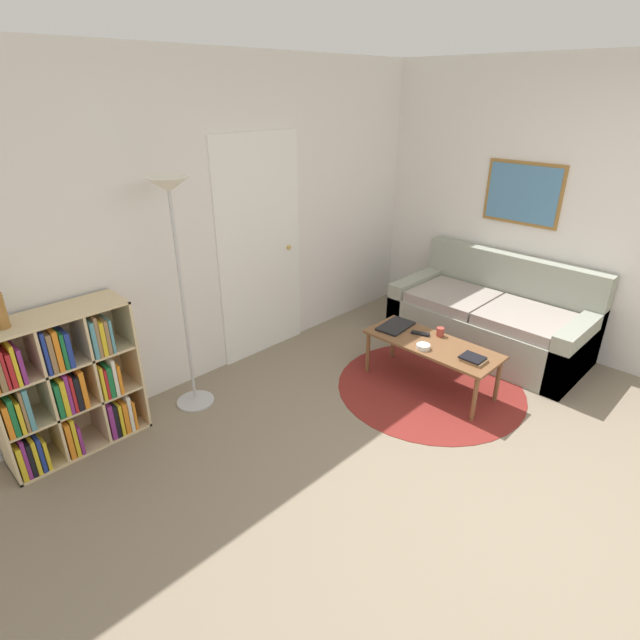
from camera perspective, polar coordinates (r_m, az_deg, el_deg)
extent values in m
plane|color=gray|center=(3.43, 21.34, -19.75)|extent=(14.00, 14.00, 0.00)
cube|color=silver|center=(4.34, -10.24, 11.01)|extent=(7.52, 0.05, 2.60)
cube|color=white|center=(4.55, -6.82, 7.96)|extent=(0.91, 0.02, 2.00)
sphere|color=tan|center=(4.74, -3.59, 8.29)|extent=(0.04, 0.04, 0.04)
cube|color=silver|center=(5.24, 20.89, 12.20)|extent=(0.05, 5.70, 2.60)
cube|color=olive|center=(5.14, 22.18, 13.24)|extent=(0.02, 0.73, 0.57)
cube|color=teal|center=(5.13, 22.12, 13.23)|extent=(0.01, 0.67, 0.51)
cylinder|color=maroon|center=(4.40, 12.46, -7.47)|extent=(1.57, 1.57, 0.01)
cube|color=beige|center=(3.93, -20.91, -4.23)|extent=(0.02, 0.34, 1.02)
cube|color=beige|center=(3.60, -28.46, 0.47)|extent=(0.91, 0.34, 0.02)
cube|color=beige|center=(4.07, -25.54, -12.47)|extent=(0.91, 0.34, 0.02)
cube|color=beige|center=(3.95, -27.74, -5.48)|extent=(0.91, 0.02, 1.02)
cube|color=beige|center=(3.78, -28.98, -7.13)|extent=(0.02, 0.32, 0.99)
cube|color=beige|center=(3.84, -24.92, -5.69)|extent=(0.02, 0.32, 0.99)
cube|color=beige|center=(3.89, -26.46, -8.48)|extent=(0.88, 0.32, 0.02)
cube|color=beige|center=(3.73, -27.41, -4.24)|extent=(0.88, 0.32, 0.02)
cube|color=gold|center=(3.89, -31.36, -13.30)|extent=(0.03, 0.24, 0.25)
cube|color=#7F287A|center=(3.89, -31.05, -12.87)|extent=(0.02, 0.25, 0.29)
cube|color=black|center=(3.90, -30.57, -12.98)|extent=(0.03, 0.25, 0.25)
cube|color=gold|center=(3.88, -30.05, -12.99)|extent=(0.02, 0.19, 0.26)
cube|color=navy|center=(3.89, -29.62, -12.79)|extent=(0.03, 0.20, 0.26)
cube|color=gold|center=(3.91, -29.17, -12.81)|extent=(0.02, 0.21, 0.22)
cube|color=orange|center=(3.93, -27.16, -11.70)|extent=(0.03, 0.22, 0.27)
cube|color=gold|center=(3.93, -26.71, -11.38)|extent=(0.03, 0.23, 0.29)
cube|color=#7F287A|center=(3.96, -26.25, -11.61)|extent=(0.02, 0.24, 0.22)
cube|color=#7F287A|center=(3.99, -23.26, -10.16)|extent=(0.03, 0.23, 0.28)
cube|color=black|center=(4.01, -22.90, -9.99)|extent=(0.03, 0.26, 0.27)
cube|color=gold|center=(4.00, -22.27, -10.08)|extent=(0.02, 0.20, 0.25)
cube|color=orange|center=(4.01, -21.79, -9.91)|extent=(0.03, 0.20, 0.25)
cube|color=silver|center=(4.03, -21.51, -9.37)|extent=(0.03, 0.24, 0.29)
cube|color=orange|center=(4.06, -21.17, -9.50)|extent=(0.02, 0.26, 0.23)
cube|color=orange|center=(3.73, -32.54, -9.18)|extent=(0.03, 0.26, 0.23)
cube|color=#196B38|center=(3.70, -31.98, -9.01)|extent=(0.03, 0.20, 0.26)
cube|color=gold|center=(3.72, -31.41, -9.06)|extent=(0.02, 0.21, 0.22)
cube|color=olive|center=(3.71, -31.14, -8.48)|extent=(0.02, 0.21, 0.29)
cube|color=teal|center=(3.72, -30.81, -8.23)|extent=(0.03, 0.24, 0.29)
cube|color=#196B38|center=(3.78, -28.26, -7.54)|extent=(0.03, 0.27, 0.25)
cube|color=gold|center=(3.75, -27.58, -7.51)|extent=(0.03, 0.19, 0.26)
cube|color=#7F287A|center=(3.75, -27.26, -7.11)|extent=(0.02, 0.21, 0.29)
cube|color=#B21E23|center=(3.77, -26.88, -7.11)|extent=(0.02, 0.22, 0.27)
cube|color=black|center=(3.80, -26.52, -6.95)|extent=(0.03, 0.26, 0.25)
cube|color=orange|center=(3.78, -25.92, -6.70)|extent=(0.03, 0.22, 0.28)
cube|color=gold|center=(3.82, -24.12, -6.22)|extent=(0.02, 0.22, 0.26)
cube|color=#B21E23|center=(3.85, -23.87, -6.14)|extent=(0.02, 0.26, 0.23)
cube|color=#196B38|center=(3.83, -23.33, -6.12)|extent=(0.03, 0.20, 0.24)
cube|color=silver|center=(3.86, -23.10, -5.52)|extent=(0.02, 0.26, 0.28)
cube|color=orange|center=(3.88, -22.65, -5.70)|extent=(0.02, 0.27, 0.22)
cube|color=#B21E23|center=(3.57, -32.21, -4.47)|extent=(0.03, 0.21, 0.23)
cube|color=gold|center=(3.56, -31.84, -4.07)|extent=(0.02, 0.20, 0.27)
cube|color=#7F287A|center=(3.59, -31.38, -4.05)|extent=(0.02, 0.24, 0.24)
cube|color=navy|center=(3.60, -29.33, -2.96)|extent=(0.02, 0.23, 0.29)
cube|color=olive|center=(3.61, -28.86, -2.94)|extent=(0.03, 0.24, 0.27)
cube|color=orange|center=(3.62, -28.31, -2.71)|extent=(0.03, 0.23, 0.28)
cube|color=#196B38|center=(3.62, -27.68, -2.82)|extent=(0.02, 0.20, 0.25)
cube|color=navy|center=(3.65, -27.36, -2.55)|extent=(0.03, 0.25, 0.25)
cube|color=teal|center=(3.69, -25.12, -1.61)|extent=(0.03, 0.27, 0.26)
cube|color=olive|center=(3.68, -24.69, -1.36)|extent=(0.02, 0.24, 0.29)
cube|color=gold|center=(3.70, -24.21, -1.52)|extent=(0.03, 0.24, 0.25)
cube|color=olive|center=(3.71, -23.78, -1.36)|extent=(0.03, 0.24, 0.25)
cube|color=teal|center=(3.70, -23.24, -1.37)|extent=(0.02, 0.20, 0.24)
cylinder|color=#B7B7BC|center=(4.24, -14.03, -8.96)|extent=(0.30, 0.30, 0.01)
cylinder|color=#B7B7BC|center=(3.82, -15.40, 2.13)|extent=(0.02, 0.02, 1.69)
cone|color=white|center=(3.59, -16.96, 14.60)|extent=(0.29, 0.29, 0.10)
cube|color=gray|center=(5.09, 18.58, -0.98)|extent=(0.88, 1.78, 0.41)
cube|color=gray|center=(5.30, 20.72, 2.50)|extent=(0.16, 1.78, 0.87)
cube|color=gray|center=(4.81, 27.18, -3.16)|extent=(0.88, 0.16, 0.55)
cube|color=gray|center=(5.41, 11.14, 2.30)|extent=(0.88, 0.16, 0.55)
cube|color=#A1958C|center=(4.79, 22.37, 0.11)|extent=(0.68, 0.71, 0.10)
cube|color=#A1958C|center=(5.07, 14.93, 2.57)|extent=(0.68, 0.71, 0.10)
cube|color=brown|center=(4.23, 12.66, -2.68)|extent=(0.45, 1.12, 0.02)
cylinder|color=brown|center=(3.98, 17.24, -8.61)|extent=(0.04, 0.04, 0.39)
cylinder|color=brown|center=(4.45, 5.49, -3.66)|extent=(0.04, 0.04, 0.39)
cylinder|color=brown|center=(4.27, 19.65, -6.51)|extent=(0.04, 0.04, 0.39)
cylinder|color=brown|center=(4.71, 8.36, -2.10)|extent=(0.04, 0.04, 0.39)
cube|color=black|center=(4.43, 8.63, -0.69)|extent=(0.36, 0.24, 0.02)
cylinder|color=silver|center=(4.11, 11.71, -2.99)|extent=(0.11, 0.11, 0.04)
cube|color=olive|center=(4.02, 17.20, -4.40)|extent=(0.15, 0.17, 0.02)
cube|color=black|center=(4.02, 17.04, -4.13)|extent=(0.15, 0.17, 0.01)
cylinder|color=#A33D33|center=(4.34, 13.57, -1.32)|extent=(0.07, 0.07, 0.07)
cube|color=black|center=(4.33, 11.40, -1.53)|extent=(0.09, 0.16, 0.02)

